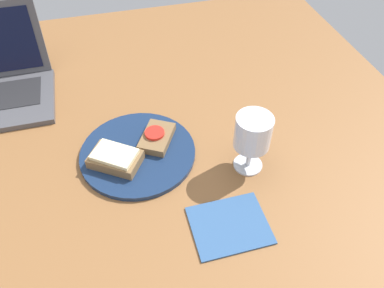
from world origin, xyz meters
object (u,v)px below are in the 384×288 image
Objects in this scene: sandwich_with_cheese at (115,158)px; wine_glass at (253,134)px; sandwich_with_tomato at (157,137)px; napkin at (229,225)px; plate at (138,153)px.

wine_glass reaches higher than sandwich_with_cheese.
sandwich_with_cheese is 28.93cm from wine_glass.
sandwich_with_tomato is 0.78× the size of napkin.
sandwich_with_tomato is at bearing 110.11° from napkin.
napkin is (-8.63, -13.18, -9.15)cm from wine_glass.
napkin is (13.78, -22.30, -0.35)cm from plate.
sandwich_with_tomato is (4.81, 2.20, 1.59)cm from plate.
sandwich_with_cheese is 0.87× the size of napkin.
sandwich_with_tomato is 0.82× the size of wine_glass.
sandwich_with_tomato is at bearing 147.26° from wine_glass.
plate is at bearing 157.86° from wine_glass.
wine_glass is at bearing -14.31° from sandwich_with_cheese.
sandwich_with_cheese is at bearing -155.94° from plate.
wine_glass is (17.59, -11.31, 7.21)cm from sandwich_with_tomato.
sandwich_with_cheese is 1.12× the size of sandwich_with_tomato.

